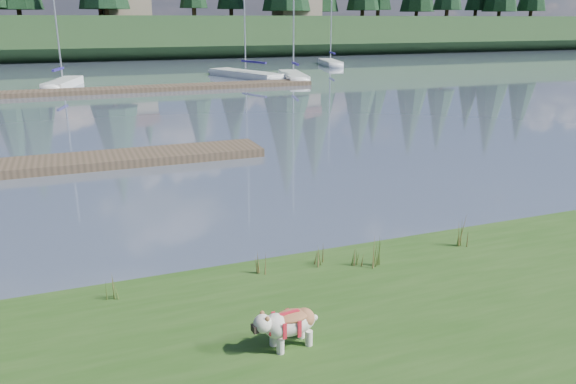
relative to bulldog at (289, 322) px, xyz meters
name	(u,v)px	position (x,y,z in m)	size (l,w,h in m)	color
ground	(107,92)	(-0.07, 34.56, -0.73)	(200.00, 200.00, 0.00)	slate
ridge	(82,37)	(-0.07, 77.56, 1.77)	(200.00, 20.00, 5.00)	#1E361A
bulldog	(289,322)	(0.00, 0.00, 0.00)	(1.02, 0.49, 0.60)	silver
dock_near	(30,166)	(-4.07, 13.56, -0.58)	(16.00, 2.00, 0.30)	#4C3D2C
dock_far	(137,89)	(1.93, 34.56, -0.58)	(26.00, 2.20, 0.30)	#4C3D2C
sailboat_bg_2	(65,82)	(-2.73, 39.50, -0.40)	(3.27, 7.26, 10.82)	white
sailboat_bg_3	(240,73)	(11.66, 41.71, -0.41)	(4.95, 9.70, 13.94)	white
sailboat_bg_4	(292,75)	(15.28, 38.39, -0.40)	(3.25, 8.05, 11.66)	white
sailboat_bg_5	(329,62)	(24.70, 50.99, -0.41)	(3.36, 7.80, 11.00)	white
weed_0	(262,264)	(0.40, 2.42, -0.17)	(0.17, 0.14, 0.49)	#475B23
weed_1	(320,255)	(1.57, 2.40, -0.17)	(0.17, 0.14, 0.49)	#475B23
weed_2	(378,254)	(2.55, 1.92, -0.11)	(0.17, 0.14, 0.63)	#475B23
weed_3	(112,288)	(-2.27, 2.43, -0.18)	(0.17, 0.14, 0.46)	#475B23
weed_4	(358,256)	(2.23, 2.10, -0.18)	(0.17, 0.14, 0.48)	#475B23
weed_5	(462,233)	(4.69, 2.17, -0.08)	(0.17, 0.14, 0.71)	#475B23
mud_lip	(230,280)	(-0.07, 2.96, -0.66)	(60.00, 0.50, 0.14)	#33281C
house_1	(126,0)	(5.93, 75.56, 6.58)	(6.30, 5.30, 4.65)	gray
house_2	(297,2)	(29.93, 73.56, 6.58)	(6.30, 5.30, 4.65)	gray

